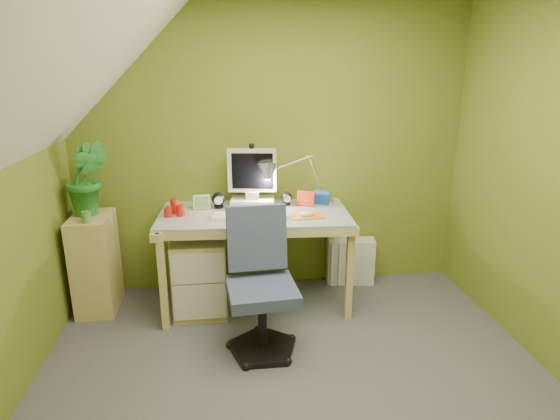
{
  "coord_description": "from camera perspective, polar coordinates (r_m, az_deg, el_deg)",
  "views": [
    {
      "loc": [
        -0.39,
        -2.18,
        1.84
      ],
      "look_at": [
        0.0,
        1.0,
        0.85
      ],
      "focal_mm": 30.0,
      "sensor_mm": 36.0,
      "label": 1
    }
  ],
  "objects": [
    {
      "name": "green_cup",
      "position": [
        3.62,
        -22.52,
        -0.8
      ],
      "size": [
        0.07,
        0.07,
        0.08
      ],
      "primitive_type": "cylinder",
      "rotation": [
        0.0,
        0.0,
        -0.07
      ],
      "color": "#538C3A",
      "rests_on": "side_ledge"
    },
    {
      "name": "side_ledge",
      "position": [
        3.9,
        -21.54,
        -6.05
      ],
      "size": [
        0.28,
        0.44,
        0.76
      ],
      "primitive_type": "cube",
      "color": "tan",
      "rests_on": "floor"
    },
    {
      "name": "photo_frame_blue",
      "position": [
        3.79,
        5.14,
        1.55
      ],
      "size": [
        0.12,
        0.09,
        0.11
      ],
      "primitive_type": "cube",
      "rotation": [
        0.0,
        0.0,
        -0.63
      ],
      "color": "#154696",
      "rests_on": "desk"
    },
    {
      "name": "task_chair",
      "position": [
        3.07,
        -2.2,
        -9.74
      ],
      "size": [
        0.54,
        0.54,
        0.9
      ],
      "primitive_type": null,
      "rotation": [
        0.0,
        0.0,
        0.08
      ],
      "color": "#39435D",
      "rests_on": "floor"
    },
    {
      "name": "floor",
      "position": [
        2.89,
        2.62,
        -22.62
      ],
      "size": [
        3.2,
        3.2,
        0.01
      ],
      "primitive_type": "cube",
      "color": "#4E4E53",
      "rests_on": "ground"
    },
    {
      "name": "photo_frame_green",
      "position": [
        3.69,
        -9.53,
        0.98
      ],
      "size": [
        0.13,
        0.03,
        0.11
      ],
      "primitive_type": "cube",
      "rotation": [
        0.0,
        0.0,
        0.06
      ],
      "color": "#B5CF8E",
      "rests_on": "desk"
    },
    {
      "name": "photo_frame_red",
      "position": [
        3.72,
        3.16,
        1.39
      ],
      "size": [
        0.14,
        0.08,
        0.12
      ],
      "primitive_type": "cube",
      "rotation": [
        0.0,
        0.0,
        -0.43
      ],
      "color": "red",
      "rests_on": "desk"
    },
    {
      "name": "speaker_left",
      "position": [
        3.71,
        -7.51,
        1.23
      ],
      "size": [
        0.13,
        0.13,
        0.13
      ],
      "primitive_type": null,
      "rotation": [
        0.0,
        0.0,
        0.22
      ],
      "color": "black",
      "rests_on": "desk"
    },
    {
      "name": "slope_ceiling",
      "position": [
        2.27,
        -23.55,
        16.01
      ],
      "size": [
        1.1,
        3.2,
        1.1
      ],
      "primitive_type": "cube",
      "color": "white",
      "rests_on": "wall_left"
    },
    {
      "name": "mousepad",
      "position": [
        3.49,
        3.24,
        -0.7
      ],
      "size": [
        0.26,
        0.2,
        0.01
      ],
      "primitive_type": "cube",
      "rotation": [
        0.0,
        0.0,
        0.1
      ],
      "color": "orange",
      "rests_on": "desk"
    },
    {
      "name": "monitor",
      "position": [
        3.68,
        -3.42,
        4.71
      ],
      "size": [
        0.44,
        0.29,
        0.56
      ],
      "primitive_type": null,
      "rotation": [
        0.0,
        0.0,
        -0.13
      ],
      "color": "beige",
      "rests_on": "desk"
    },
    {
      "name": "wall_back",
      "position": [
        3.86,
        -1.1,
        7.61
      ],
      "size": [
        3.2,
        0.01,
        2.4
      ],
      "primitive_type": "cube",
      "color": "olive",
      "rests_on": "floor"
    },
    {
      "name": "keyboard",
      "position": [
        3.44,
        -4.33,
        -0.85
      ],
      "size": [
        0.49,
        0.25,
        0.02
      ],
      "primitive_type": "cube",
      "rotation": [
        0.0,
        0.0,
        -0.22
      ],
      "color": "white",
      "rests_on": "desk"
    },
    {
      "name": "mouse",
      "position": [
        3.48,
        3.25,
        -0.47
      ],
      "size": [
        0.11,
        0.07,
        0.04
      ],
      "primitive_type": "ellipsoid",
      "rotation": [
        0.0,
        0.0,
        0.07
      ],
      "color": "white",
      "rests_on": "mousepad"
    },
    {
      "name": "desk_lamp",
      "position": [
        3.73,
        3.51,
        5.11
      ],
      "size": [
        0.59,
        0.34,
        0.59
      ],
      "primitive_type": null,
      "rotation": [
        0.0,
        0.0,
        0.21
      ],
      "color": "silver",
      "rests_on": "desk"
    },
    {
      "name": "candle_cluster",
      "position": [
        3.58,
        -12.79,
        0.28
      ],
      "size": [
        0.18,
        0.17,
        0.11
      ],
      "primitive_type": null,
      "rotation": [
        0.0,
        0.0,
        -0.26
      ],
      "color": "red",
      "rests_on": "desk"
    },
    {
      "name": "desk",
      "position": [
        3.71,
        -3.06,
        -5.96
      ],
      "size": [
        1.47,
        0.79,
        0.77
      ],
      "primitive_type": null,
      "rotation": [
        0.0,
        0.0,
        -0.05
      ],
      "color": "tan",
      "rests_on": "floor"
    },
    {
      "name": "potted_plant",
      "position": [
        3.75,
        -22.46,
        3.62
      ],
      "size": [
        0.34,
        0.29,
        0.56
      ],
      "primitive_type": "imported",
      "rotation": [
        0.0,
        0.0,
        0.14
      ],
      "color": "#287A28",
      "rests_on": "side_ledge"
    },
    {
      "name": "radiator",
      "position": [
        4.17,
        8.58,
        -6.16
      ],
      "size": [
        0.42,
        0.22,
        0.4
      ],
      "primitive_type": "cube",
      "rotation": [
        0.0,
        0.0,
        -0.14
      ],
      "color": "silver",
      "rests_on": "floor"
    },
    {
      "name": "speaker_right",
      "position": [
        3.74,
        0.79,
        1.41
      ],
      "size": [
        0.11,
        0.11,
        0.11
      ],
      "primitive_type": null,
      "rotation": [
        0.0,
        0.0,
        -0.16
      ],
      "color": "black",
      "rests_on": "desk"
    },
    {
      "name": "amber_tumbler",
      "position": [
        3.51,
        -0.14,
        0.08
      ],
      "size": [
        0.08,
        0.08,
        0.08
      ],
      "primitive_type": "cylinder",
      "rotation": [
        0.0,
        0.0,
        -0.18
      ],
      "color": "brown",
      "rests_on": "desk"
    }
  ]
}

